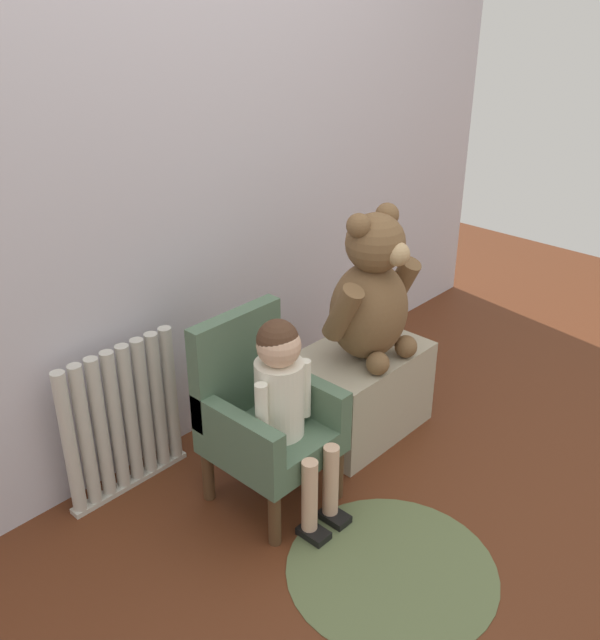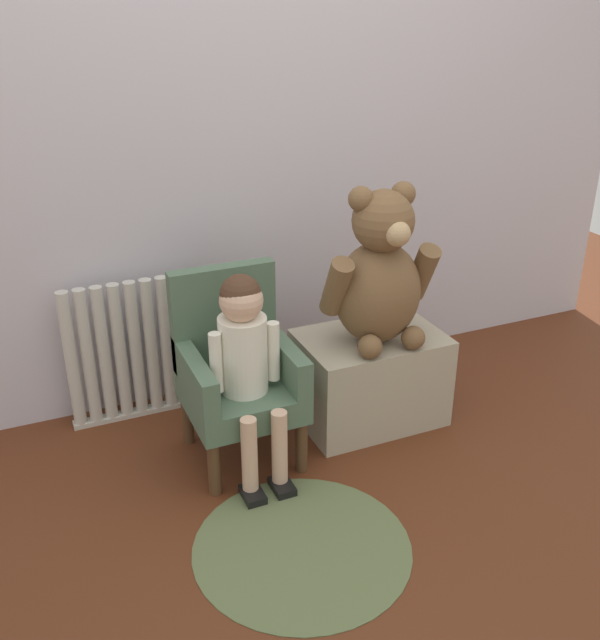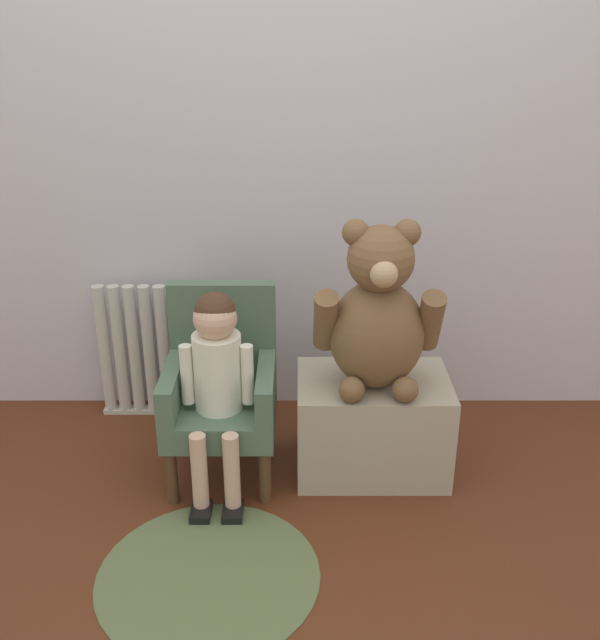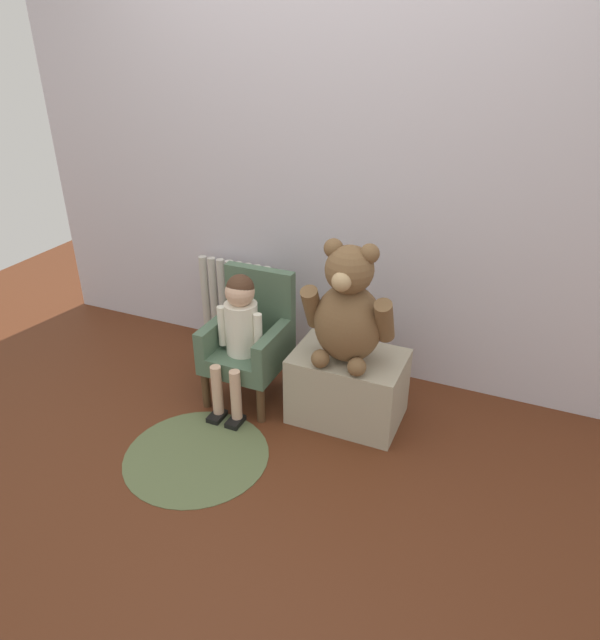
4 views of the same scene
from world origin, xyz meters
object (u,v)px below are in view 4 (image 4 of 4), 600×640
Objects in this scene: radiator at (236,306)px; child_armchair at (251,338)px; child_figure at (239,324)px; large_teddy_bear at (348,311)px; low_bench at (348,386)px; floor_rug at (197,455)px.

child_armchair reaches higher than radiator.
radiator is 0.63m from child_figure.
radiator is at bearing 153.03° from large_teddy_bear.
low_bench is 0.91× the size of large_teddy_bear.
floor_rug is at bearing -89.49° from child_figure.
large_teddy_bear is (-0.00, -0.04, 0.45)m from low_bench.
radiator is at bearing 108.01° from floor_rug.
child_armchair is at bearing 179.87° from low_bench.
radiator is 0.51m from child_armchair.
floor_rug is at bearing -133.36° from low_bench.
child_armchair reaches higher than low_bench.
radiator is 0.85× the size of floor_rug.
child_figure reaches higher than radiator.
large_teddy_bear is (0.56, 0.07, 0.15)m from child_figure.
radiator is at bearing 155.29° from low_bench.
radiator reaches higher than floor_rug.
child_armchair is 1.15× the size of large_teddy_bear.
large_teddy_bear reaches higher than floor_rug.
child_armchair is 0.94× the size of child_figure.
large_teddy_bear is (0.56, -0.04, 0.30)m from child_armchair.
floor_rug is (0.32, -0.99, -0.29)m from radiator.
low_bench reaches higher than floor_rug.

